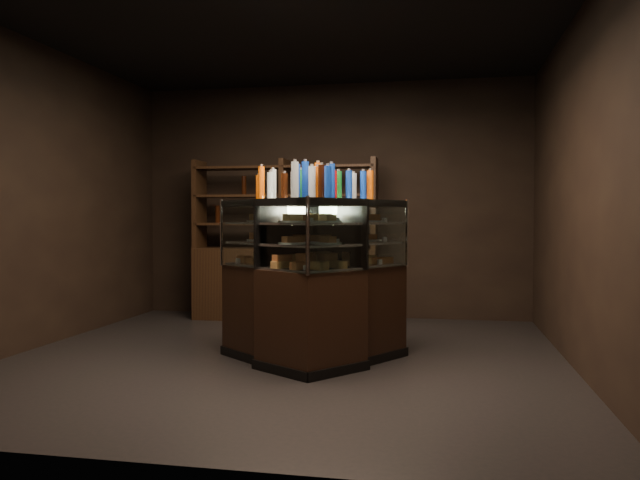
# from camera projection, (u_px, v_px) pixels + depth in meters

# --- Properties ---
(ground) EXTENTS (5.00, 5.00, 0.00)m
(ground) POSITION_uv_depth(u_px,v_px,m) (285.00, 358.00, 5.66)
(ground) COLOR black
(ground) RESTS_ON ground
(room_shell) EXTENTS (5.02, 5.02, 3.01)m
(room_shell) POSITION_uv_depth(u_px,v_px,m) (284.00, 144.00, 5.60)
(room_shell) COLOR black
(room_shell) RESTS_ON ground
(display_case) EXTENTS (1.73, 1.47, 1.44)m
(display_case) POSITION_uv_depth(u_px,v_px,m) (312.00, 308.00, 5.50)
(display_case) COLOR black
(display_case) RESTS_ON ground
(food_display) EXTENTS (1.31, 1.11, 0.44)m
(food_display) POSITION_uv_depth(u_px,v_px,m) (312.00, 241.00, 5.47)
(food_display) COLOR #B66C41
(food_display) RESTS_ON display_case
(bottles_top) EXTENTS (1.14, 0.97, 0.30)m
(bottles_top) POSITION_uv_depth(u_px,v_px,m) (312.00, 183.00, 5.46)
(bottles_top) COLOR #147223
(bottles_top) RESTS_ON display_case
(potted_conifer) EXTENTS (0.37, 0.37, 0.79)m
(potted_conifer) POSITION_uv_depth(u_px,v_px,m) (356.00, 304.00, 5.94)
(potted_conifer) COLOR black
(potted_conifer) RESTS_ON ground
(back_shelving) EXTENTS (2.30, 0.44, 2.00)m
(back_shelving) POSITION_uv_depth(u_px,v_px,m) (285.00, 271.00, 7.75)
(back_shelving) COLOR black
(back_shelving) RESTS_ON ground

